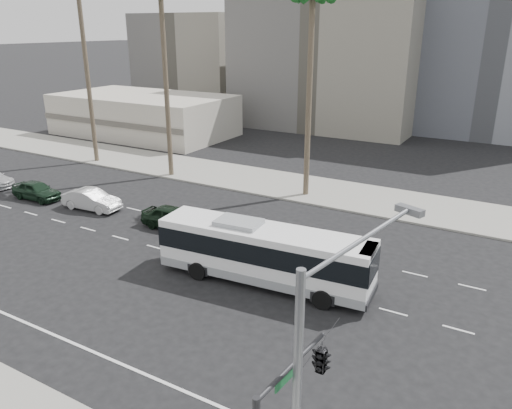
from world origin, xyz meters
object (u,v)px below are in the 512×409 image
Objects in this scene: city_bus at (264,252)px; car_c at (37,190)px; car_b at (92,200)px; streetlight_corner at (311,388)px; traffic_signal at (315,368)px; car_a at (173,218)px.

city_bus is 2.72× the size of car_c.
streetlight_corner reaches higher than car_b.
car_b is 0.82× the size of traffic_signal.
car_b is 28.47m from traffic_signal.
city_bus is 1.35× the size of streetlight_corner.
streetlight_corner is (24.63, -15.33, 4.17)m from car_b.
traffic_signal is (29.91, -13.77, 3.96)m from car_c.
car_b reaches higher than car_c.
city_bus is at bearing 143.88° from streetlight_corner.
car_c is at bearing 160.82° from traffic_signal.
car_a is 0.53× the size of streetlight_corner.
city_bus is at bearing -113.62° from car_a.
traffic_signal is at bearing -60.05° from city_bus.
traffic_signal is at bearing -133.39° from car_a.
car_b is 1.07× the size of car_c.
traffic_signal reaches higher than car_a.
city_bus is at bearing -106.42° from car_b.
car_a is 0.99× the size of car_b.
city_bus is at bearing -98.68° from car_c.
car_a is at bearing -94.26° from car_b.
streetlight_corner is (30.24, -14.80, 4.19)m from car_c.
streetlight_corner is 1.10m from traffic_signal.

